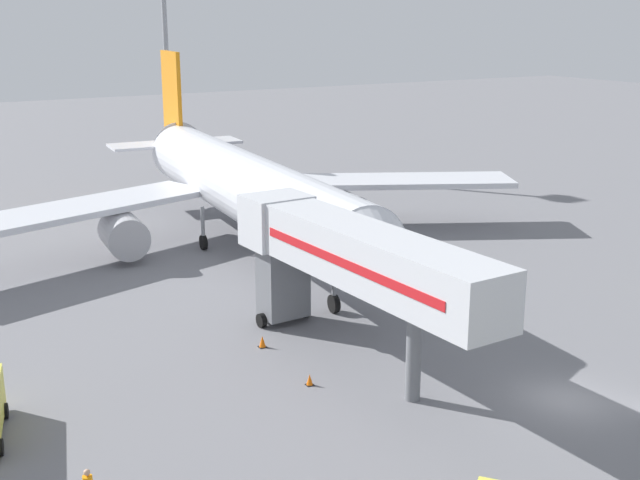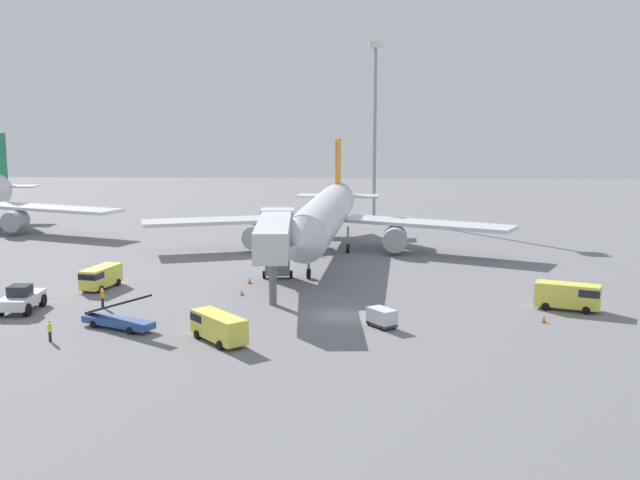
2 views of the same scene
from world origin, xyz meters
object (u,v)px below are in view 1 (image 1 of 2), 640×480
(jet_bridge, at_px, (345,256))
(safety_cone_charlie, at_px, (262,342))
(airplane_at_gate, at_px, (241,186))
(safety_cone_bravo, at_px, (310,380))

(jet_bridge, height_order, safety_cone_charlie, jet_bridge)
(jet_bridge, relative_size, safety_cone_charlie, 29.41)
(airplane_at_gate, relative_size, jet_bridge, 2.53)
(airplane_at_gate, bearing_deg, jet_bridge, -101.17)
(airplane_at_gate, relative_size, safety_cone_charlie, 74.42)
(airplane_at_gate, distance_m, jet_bridge, 21.75)
(safety_cone_bravo, distance_m, safety_cone_charlie, 5.22)
(airplane_at_gate, bearing_deg, safety_cone_charlie, -111.72)
(airplane_at_gate, distance_m, safety_cone_charlie, 19.82)
(airplane_at_gate, height_order, safety_cone_bravo, airplane_at_gate)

